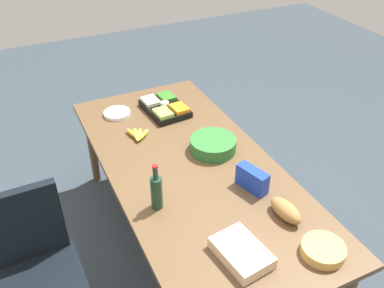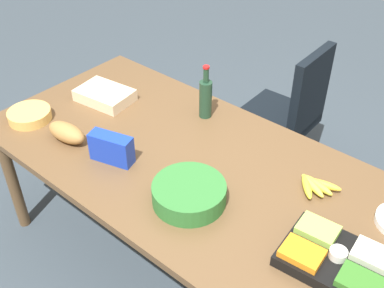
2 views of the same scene
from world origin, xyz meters
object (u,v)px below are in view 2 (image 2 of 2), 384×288
(salad_bowl, at_px, (189,193))
(bread_loaf, at_px, (67,133))
(conference_table, at_px, (203,178))
(office_chair, at_px, (283,126))
(banana_bunch, at_px, (315,185))
(chip_bowl, at_px, (30,115))
(sheet_cake, at_px, (105,95))
(chip_bag_blue, at_px, (111,148))
(wine_bottle, at_px, (206,97))
(veggie_tray, at_px, (337,259))

(salad_bowl, xyz_separation_m, bread_loaf, (-0.79, -0.07, 0.00))
(conference_table, xyz_separation_m, bread_loaf, (-0.69, -0.30, 0.12))
(office_chair, height_order, banana_bunch, office_chair)
(chip_bowl, bearing_deg, sheet_cake, 67.79)
(chip_bag_blue, bearing_deg, banana_bunch, 28.04)
(chip_bowl, bearing_deg, chip_bag_blue, 5.40)
(bread_loaf, bearing_deg, wine_bottle, 58.15)
(salad_bowl, relative_size, banana_bunch, 1.62)
(office_chair, distance_m, sheet_cake, 1.30)
(banana_bunch, height_order, bread_loaf, bread_loaf)
(salad_bowl, relative_size, sheet_cake, 1.05)
(sheet_cake, bearing_deg, chip_bag_blue, -37.37)
(office_chair, bearing_deg, bread_loaf, -110.20)
(chip_bowl, xyz_separation_m, veggie_tray, (1.78, 0.19, 0.01))
(chip_bowl, relative_size, banana_bunch, 1.15)
(chip_bowl, bearing_deg, office_chair, 59.49)
(office_chair, relative_size, bread_loaf, 4.14)
(salad_bowl, distance_m, veggie_tray, 0.68)
(chip_bowl, relative_size, bread_loaf, 1.00)
(chip_bowl, bearing_deg, wine_bottle, 42.71)
(office_chair, bearing_deg, sheet_cake, -123.55)
(sheet_cake, relative_size, bread_loaf, 1.33)
(conference_table, distance_m, bread_loaf, 0.76)
(salad_bowl, relative_size, wine_bottle, 1.06)
(veggie_tray, bearing_deg, sheet_cake, 172.20)
(sheet_cake, bearing_deg, salad_bowl, -18.94)
(banana_bunch, bearing_deg, office_chair, 126.88)
(bread_loaf, bearing_deg, chip_bag_blue, 8.06)
(veggie_tray, distance_m, bread_loaf, 1.47)
(sheet_cake, height_order, chip_bowl, sheet_cake)
(veggie_tray, relative_size, wine_bottle, 1.40)
(salad_bowl, bearing_deg, banana_bunch, 48.19)
(salad_bowl, relative_size, bread_loaf, 1.40)
(chip_bowl, xyz_separation_m, banana_bunch, (1.51, 0.53, -0.00))
(bread_loaf, bearing_deg, salad_bowl, 5.11)
(veggie_tray, bearing_deg, conference_table, 171.03)
(conference_table, relative_size, salad_bowl, 7.25)
(office_chair, bearing_deg, wine_bottle, -98.28)
(sheet_cake, height_order, veggie_tray, veggie_tray)
(chip_bowl, distance_m, wine_bottle, 1.00)
(office_chair, xyz_separation_m, banana_bunch, (0.67, -0.89, 0.45))
(salad_bowl, bearing_deg, chip_bag_blue, -176.78)
(sheet_cake, xyz_separation_m, chip_bowl, (-0.17, -0.41, -0.01))
(banana_bunch, distance_m, bread_loaf, 1.29)
(bread_loaf, distance_m, wine_bottle, 0.78)
(chip_bowl, bearing_deg, veggie_tray, 6.05)
(office_chair, xyz_separation_m, chip_bowl, (-0.84, -1.42, 0.45))
(conference_table, bearing_deg, banana_bunch, 23.68)
(chip_bowl, height_order, veggie_tray, veggie_tray)
(wine_bottle, bearing_deg, bread_loaf, -121.85)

